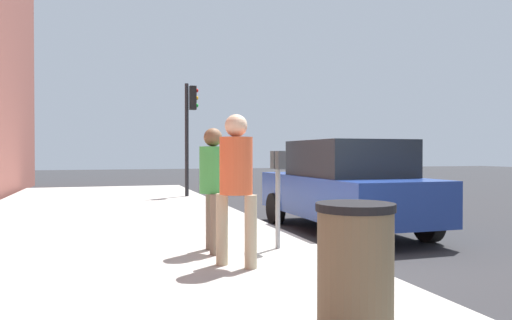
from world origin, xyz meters
TOP-DOWN VIEW (x-y plane):
  - ground_plane at (0.00, 0.00)m, footprint 80.00×80.00m
  - sidewalk_slab at (0.00, 3.00)m, footprint 28.00×6.00m
  - parking_meter at (-0.32, 0.68)m, footprint 0.36×0.12m
  - pedestrian_at_meter at (-0.29, 1.63)m, footprint 0.53×0.38m
  - pedestrian_bystander at (-1.22, 1.55)m, footprint 0.44×0.43m
  - parked_sedan_near at (1.49, -1.35)m, footprint 4.41×1.99m
  - traffic_signal at (8.52, 0.45)m, footprint 0.24×0.44m
  - trash_bin at (-3.70, 1.31)m, footprint 0.59×0.59m

SIDE VIEW (x-z plane):
  - ground_plane at x=0.00m, z-range 0.00..0.00m
  - sidewalk_slab at x=0.00m, z-range 0.00..0.15m
  - trash_bin at x=-3.70m, z-range 0.15..1.16m
  - parked_sedan_near at x=1.49m, z-range 0.01..1.78m
  - pedestrian_at_meter at x=-0.29m, z-range 0.30..2.03m
  - parking_meter at x=-0.32m, z-range 0.46..1.87m
  - pedestrian_bystander at x=-1.22m, z-range 0.33..2.18m
  - traffic_signal at x=8.52m, z-range 0.78..4.38m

